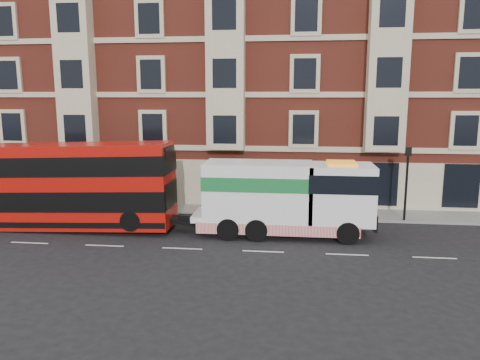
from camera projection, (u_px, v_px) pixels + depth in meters
The scene contains 8 objects.
ground at pixel (182, 249), 23.07m from camera, with size 120.00×120.00×0.00m, color black.
sidewalk at pixel (209, 210), 30.39m from camera, with size 90.00×3.00×0.15m, color slate.
victorian_terrace at pixel (231, 61), 35.88m from camera, with size 45.00×12.00×20.40m.
lamp_post_west at pixel (111, 173), 29.32m from camera, with size 0.35×0.15×4.35m.
lamp_post_east at pixel (407, 178), 27.33m from camera, with size 0.35×0.15×4.35m.
double_decker_bus at pixel (67, 184), 26.19m from camera, with size 11.87×2.72×4.80m.
tow_truck at pixel (283, 197), 24.94m from camera, with size 9.50×2.81×3.96m.
pedestrian at pixel (89, 193), 31.22m from camera, with size 0.63×0.41×1.72m, color #1B2C36.
Camera 1 is at (5.31, -21.64, 7.46)m, focal length 35.00 mm.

